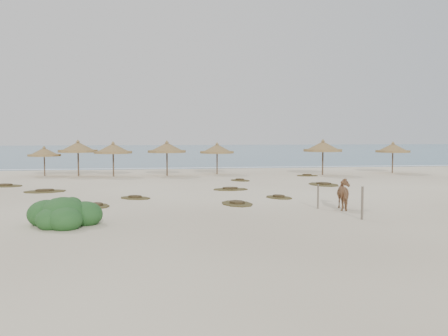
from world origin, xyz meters
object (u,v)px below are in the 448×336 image
Objects in this scene: palapa_0 at (44,152)px; palapa_1 at (78,148)px; bush at (64,215)px; horse at (346,194)px.

palapa_1 reaches higher than palapa_0.
palapa_0 is 2.89m from palapa_1.
palapa_0 reaches higher than bush.
palapa_0 is at bearing -41.55° from horse.
bush is at bearing -83.53° from palapa_1.
horse is at bearing 10.61° from bush.
bush is (-12.23, -2.29, -0.28)m from horse.
palapa_0 is 1.16× the size of bush.
palapa_0 is at bearing 167.99° from palapa_1.
bush is at bearing 19.22° from horse.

